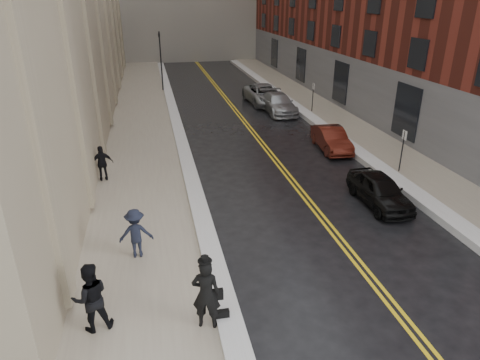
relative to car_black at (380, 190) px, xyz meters
name	(u,v)px	position (x,y,z in m)	size (l,w,h in m)	color
ground	(300,300)	(-5.27, -5.20, -0.65)	(160.00, 160.00, 0.00)	black
sidewalk_left	(142,139)	(-9.77, 10.80, -0.57)	(4.00, 64.00, 0.15)	gray
sidewalk_right	(349,126)	(3.73, 10.80, -0.57)	(3.00, 64.00, 0.15)	gray
lane_stripe_a	(252,133)	(-2.89, 10.80, -0.64)	(0.12, 64.00, 0.01)	gold
lane_stripe_b	(256,133)	(-2.65, 10.80, -0.64)	(0.12, 64.00, 0.01)	gold
snow_ridge_left	(180,136)	(-7.47, 10.80, -0.52)	(0.70, 60.80, 0.26)	silver
snow_ridge_right	(323,127)	(1.88, 10.80, -0.50)	(0.85, 60.80, 0.30)	silver
traffic_signal	(161,57)	(-7.87, 24.80, 2.44)	(0.18, 0.15, 5.20)	black
parking_sign_near	(402,148)	(2.63, 2.80, 0.71)	(0.06, 0.35, 2.23)	black
parking_sign_far	(313,95)	(2.63, 14.80, 0.71)	(0.06, 0.35, 2.23)	black
car_black	(380,190)	(0.00, 0.00, 0.00)	(1.53, 3.80, 1.29)	black
car_maroon	(331,139)	(0.76, 6.87, -0.01)	(1.36, 3.89, 1.28)	#4A150D
car_silver_near	(278,103)	(0.21, 15.47, 0.06)	(1.97, 4.85, 1.41)	#979A9E
car_silver_far	(264,94)	(-0.07, 18.41, 0.11)	(2.50, 5.42, 1.50)	#979B9E
pedestrian_main	(206,294)	(-8.07, -5.83, 0.51)	(0.73, 0.48, 2.01)	black
pedestrian_a	(91,298)	(-10.94, -5.32, 0.47)	(0.94, 0.73, 1.93)	black
pedestrian_b	(136,233)	(-9.88, -2.11, 0.35)	(1.10, 0.63, 1.70)	black
pedestrian_c	(102,163)	(-11.47, 4.68, 0.34)	(0.98, 0.41, 1.66)	black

